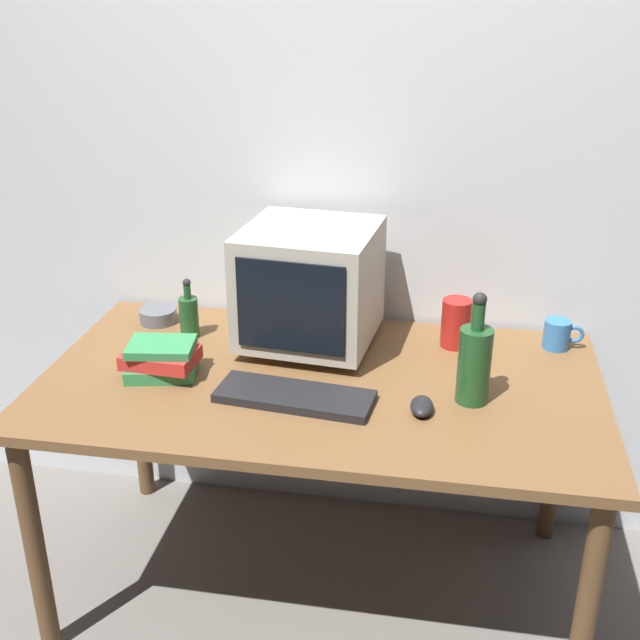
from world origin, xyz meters
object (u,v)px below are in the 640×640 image
object	(u,v)px
metal_canister	(456,323)
keyboard	(295,396)
computer_mouse	(422,406)
bottle_short	(189,315)
crt_monitor	(310,286)
mug	(558,334)
cd_spindle	(158,315)
bottle_tall	(474,362)
book_stack	(161,359)

from	to	relation	value
metal_canister	keyboard	bearing A→B (deg)	-134.78
computer_mouse	metal_canister	xyz separation A→B (m)	(0.08, 0.42, 0.06)
bottle_short	metal_canister	distance (m)	0.82
crt_monitor	mug	world-z (taller)	crt_monitor
keyboard	bottle_short	bearing A→B (deg)	146.19
bottle_short	cd_spindle	bearing A→B (deg)	147.07
cd_spindle	bottle_tall	bearing A→B (deg)	-19.08
crt_monitor	keyboard	xyz separation A→B (m)	(0.02, -0.35, -0.18)
computer_mouse	bottle_short	world-z (taller)	bottle_short
crt_monitor	bottle_tall	size ratio (longest dim) A/B	1.35
crt_monitor	cd_spindle	xyz separation A→B (m)	(-0.52, 0.08, -0.17)
computer_mouse	metal_canister	distance (m)	0.43
keyboard	mug	xyz separation A→B (m)	(0.72, 0.45, 0.03)
bottle_tall	book_stack	distance (m)	0.87
keyboard	metal_canister	bearing A→B (deg)	51.49
crt_monitor	keyboard	bearing A→B (deg)	-86.11
crt_monitor	book_stack	world-z (taller)	crt_monitor
book_stack	cd_spindle	xyz separation A→B (m)	(-0.14, 0.35, -0.03)
bottle_short	mug	xyz separation A→B (m)	(1.12, 0.11, -0.03)
mug	metal_canister	distance (m)	0.31
computer_mouse	bottle_short	bearing A→B (deg)	153.27
computer_mouse	bottle_tall	xyz separation A→B (m)	(0.13, 0.09, 0.10)
book_stack	metal_canister	xyz separation A→B (m)	(0.81, 0.34, 0.03)
book_stack	bottle_tall	bearing A→B (deg)	0.17
bottle_short	metal_canister	size ratio (longest dim) A/B	1.29
crt_monitor	bottle_short	distance (m)	0.40
crt_monitor	bottle_short	xyz separation A→B (m)	(-0.38, -0.01, -0.12)
bottle_short	crt_monitor	bearing A→B (deg)	1.44
bottle_tall	metal_canister	world-z (taller)	bottle_tall
bottle_tall	book_stack	xyz separation A→B (m)	(-0.86, -0.00, -0.07)
book_stack	metal_canister	world-z (taller)	metal_canister
computer_mouse	cd_spindle	world-z (taller)	cd_spindle
computer_mouse	bottle_short	xyz separation A→B (m)	(-0.74, 0.34, 0.05)
bottle_short	book_stack	size ratio (longest dim) A/B	0.89
computer_mouse	bottle_tall	distance (m)	0.18
crt_monitor	book_stack	size ratio (longest dim) A/B	1.93
computer_mouse	cd_spindle	size ratio (longest dim) A/B	0.83
bottle_short	mug	distance (m)	1.13
mug	computer_mouse	bearing A→B (deg)	-129.80
keyboard	bottle_short	size ratio (longest dim) A/B	2.17
keyboard	book_stack	size ratio (longest dim) A/B	1.93
crt_monitor	book_stack	distance (m)	0.49
metal_canister	cd_spindle	bearing A→B (deg)	179.23
keyboard	bottle_tall	distance (m)	0.48
bottle_tall	metal_canister	bearing A→B (deg)	98.71
mug	crt_monitor	bearing A→B (deg)	-172.03
metal_canister	computer_mouse	bearing A→B (deg)	-100.21
computer_mouse	mug	bearing A→B (deg)	48.36
bottle_short	cd_spindle	world-z (taller)	bottle_short
crt_monitor	keyboard	distance (m)	0.39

